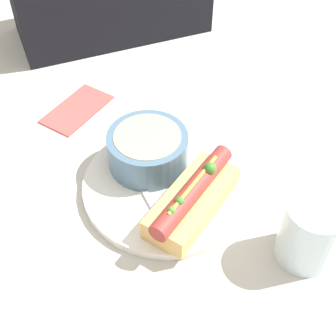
{
  "coord_description": "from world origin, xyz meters",
  "views": [
    {
      "loc": [
        -0.17,
        -0.42,
        0.52
      ],
      "look_at": [
        0.0,
        0.0,
        0.04
      ],
      "focal_mm": 50.0,
      "sensor_mm": 36.0,
      "label": 1
    }
  ],
  "objects_px": {
    "hot_dog": "(193,199)",
    "soup_bowl": "(148,148)",
    "spoon": "(132,168)",
    "drinking_glass": "(310,232)"
  },
  "relations": [
    {
      "from": "spoon",
      "to": "drinking_glass",
      "type": "distance_m",
      "value": 0.27
    },
    {
      "from": "soup_bowl",
      "to": "drinking_glass",
      "type": "relative_size",
      "value": 1.26
    },
    {
      "from": "hot_dog",
      "to": "soup_bowl",
      "type": "bearing_deg",
      "value": 68.03
    },
    {
      "from": "soup_bowl",
      "to": "hot_dog",
      "type": "bearing_deg",
      "value": -76.97
    },
    {
      "from": "drinking_glass",
      "to": "soup_bowl",
      "type": "bearing_deg",
      "value": 121.94
    },
    {
      "from": "hot_dog",
      "to": "spoon",
      "type": "relative_size",
      "value": 0.98
    },
    {
      "from": "spoon",
      "to": "drinking_glass",
      "type": "relative_size",
      "value": 1.77
    },
    {
      "from": "hot_dog",
      "to": "drinking_glass",
      "type": "relative_size",
      "value": 1.73
    },
    {
      "from": "hot_dog",
      "to": "spoon",
      "type": "distance_m",
      "value": 0.12
    },
    {
      "from": "soup_bowl",
      "to": "spoon",
      "type": "xyz_separation_m",
      "value": [
        -0.03,
        -0.0,
        -0.03
      ]
    }
  ]
}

